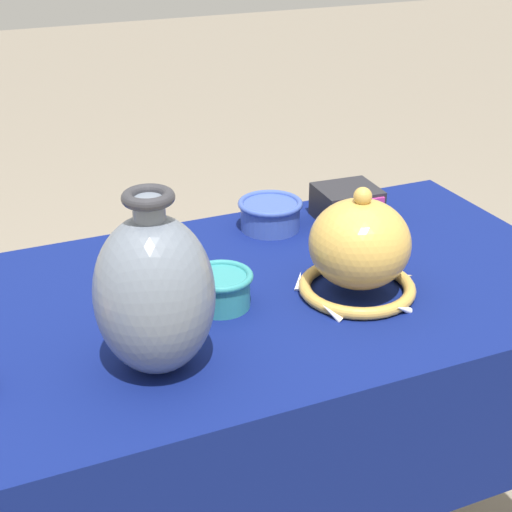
{
  "coord_description": "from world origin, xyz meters",
  "views": [
    {
      "loc": [
        -0.44,
        -1.13,
        1.4
      ],
      "look_at": [
        0.01,
        -0.08,
        0.84
      ],
      "focal_mm": 55.0,
      "sensor_mm": 36.0,
      "label": 1
    }
  ],
  "objects_px": {
    "vase_dome_bell": "(359,251)",
    "cup_wide_teal": "(221,288)",
    "cup_wide_cobalt": "(270,213)",
    "mosaic_tile_box": "(347,204)",
    "vase_tall_bulbous": "(154,293)"
  },
  "relations": [
    {
      "from": "vase_dome_bell",
      "to": "cup_wide_teal",
      "type": "distance_m",
      "value": 0.25
    },
    {
      "from": "vase_dome_bell",
      "to": "cup_wide_cobalt",
      "type": "distance_m",
      "value": 0.32
    },
    {
      "from": "vase_dome_bell",
      "to": "cup_wide_cobalt",
      "type": "bearing_deg",
      "value": 94.67
    },
    {
      "from": "vase_dome_bell",
      "to": "cup_wide_teal",
      "type": "relative_size",
      "value": 1.98
    },
    {
      "from": "vase_dome_bell",
      "to": "mosaic_tile_box",
      "type": "height_order",
      "value": "vase_dome_bell"
    },
    {
      "from": "vase_dome_bell",
      "to": "cup_wide_cobalt",
      "type": "height_order",
      "value": "vase_dome_bell"
    },
    {
      "from": "vase_tall_bulbous",
      "to": "cup_wide_teal",
      "type": "xyz_separation_m",
      "value": [
        0.15,
        0.13,
        -0.09
      ]
    },
    {
      "from": "vase_tall_bulbous",
      "to": "cup_wide_cobalt",
      "type": "height_order",
      "value": "vase_tall_bulbous"
    },
    {
      "from": "vase_tall_bulbous",
      "to": "mosaic_tile_box",
      "type": "height_order",
      "value": "vase_tall_bulbous"
    },
    {
      "from": "vase_dome_bell",
      "to": "cup_wide_teal",
      "type": "xyz_separation_m",
      "value": [
        -0.24,
        0.05,
        -0.05
      ]
    },
    {
      "from": "vase_dome_bell",
      "to": "vase_tall_bulbous",
      "type": "bearing_deg",
      "value": -168.22
    },
    {
      "from": "mosaic_tile_box",
      "to": "cup_wide_cobalt",
      "type": "height_order",
      "value": "mosaic_tile_box"
    },
    {
      "from": "cup_wide_teal",
      "to": "cup_wide_cobalt",
      "type": "bearing_deg",
      "value": 50.98
    },
    {
      "from": "cup_wide_cobalt",
      "to": "cup_wide_teal",
      "type": "height_order",
      "value": "cup_wide_teal"
    },
    {
      "from": "vase_tall_bulbous",
      "to": "mosaic_tile_box",
      "type": "xyz_separation_m",
      "value": [
        0.54,
        0.37,
        -0.09
      ]
    }
  ]
}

